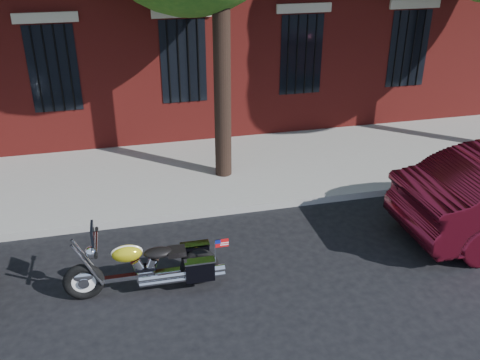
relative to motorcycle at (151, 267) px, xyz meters
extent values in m
plane|color=black|center=(1.44, 0.75, -0.43)|extent=(120.00, 120.00, 0.00)
cube|color=gray|center=(1.44, 2.13, -0.35)|extent=(40.00, 0.16, 0.15)
cube|color=gray|center=(1.44, 4.01, -0.35)|extent=(40.00, 3.60, 0.15)
cube|color=black|center=(1.44, 5.86, 1.77)|extent=(1.10, 0.14, 2.00)
cube|color=#B2A893|center=(1.44, 5.83, 2.92)|extent=(1.40, 0.20, 0.22)
cylinder|color=black|center=(1.44, 5.78, 1.77)|extent=(0.04, 0.04, 2.00)
cylinder|color=black|center=(1.94, 3.65, 2.07)|extent=(0.36, 0.36, 5.00)
torus|color=black|center=(-1.02, 0.02, -0.11)|extent=(0.63, 0.15, 0.63)
torus|color=black|center=(0.76, -0.01, -0.11)|extent=(0.63, 0.15, 0.63)
cylinder|color=white|center=(-1.02, 0.02, -0.11)|extent=(0.47, 0.06, 0.47)
cylinder|color=white|center=(0.76, -0.01, -0.11)|extent=(0.47, 0.06, 0.47)
ellipsoid|color=white|center=(-1.02, 0.02, -0.02)|extent=(0.33, 0.12, 0.18)
ellipsoid|color=gold|center=(0.76, -0.01, 0.00)|extent=(0.33, 0.14, 0.18)
cube|color=white|center=(-0.13, 0.01, -0.13)|extent=(1.40, 0.12, 0.07)
cylinder|color=white|center=(-0.08, 0.01, -0.15)|extent=(0.30, 0.17, 0.30)
cylinder|color=white|center=(0.38, -0.17, -0.14)|extent=(1.17, 0.10, 0.08)
ellipsoid|color=gold|center=(-0.33, 0.01, 0.30)|extent=(0.47, 0.27, 0.27)
ellipsoid|color=black|center=(0.13, 0.00, 0.24)|extent=(0.46, 0.27, 0.14)
cube|color=black|center=(0.74, 0.24, -0.01)|extent=(0.45, 0.16, 0.36)
cube|color=black|center=(0.73, -0.25, -0.01)|extent=(0.45, 0.16, 0.36)
cylinder|color=white|center=(-0.75, 0.02, 0.56)|extent=(0.05, 0.73, 0.03)
sphere|color=white|center=(-0.85, 0.02, 0.39)|extent=(0.19, 0.19, 0.19)
cube|color=black|center=(-0.79, 0.02, 0.71)|extent=(0.04, 0.37, 0.26)
cube|color=red|center=(1.07, -0.29, 0.46)|extent=(0.21, 0.02, 0.13)
camera|label=1|loc=(-0.27, -6.98, 4.84)|focal=40.00mm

